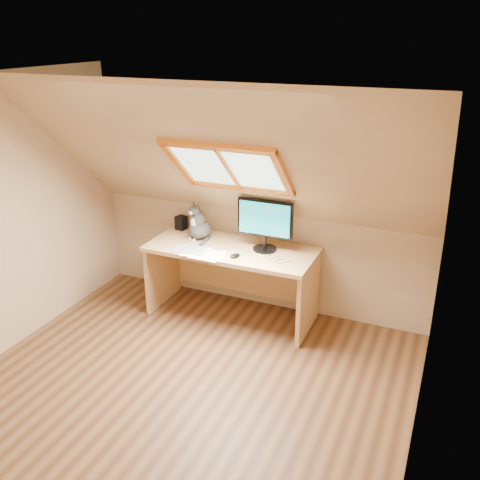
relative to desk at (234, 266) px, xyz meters
The scene contains 10 objects.
ground 1.55m from the desk, 84.77° to the right, with size 3.50×3.50×0.00m, color brown.
room_shell 1.80m from the desk, 85.08° to the right, with size 3.52×3.52×2.41m.
desk is the anchor object (origin of this frame).
monitor 0.60m from the desk, ahead, with size 0.54×0.23×0.50m.
cat 0.54m from the desk, behind, with size 0.30×0.32×0.40m.
desk_speaker 0.77m from the desk, 165.28° to the left, with size 0.10×0.10×0.14m, color black.
graphics_tablet 0.50m from the desk, 138.12° to the right, with size 0.29×0.21×0.01m, color #B2B2B7.
mouse 0.39m from the desk, 64.90° to the right, with size 0.06×0.11×0.03m, color black.
papers 0.44m from the desk, 117.94° to the right, with size 0.35×0.30×0.01m.
cables 0.50m from the desk, 25.10° to the right, with size 0.51×0.26×0.01m.
Camera 1 is at (1.81, -2.97, 2.72)m, focal length 40.00 mm.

